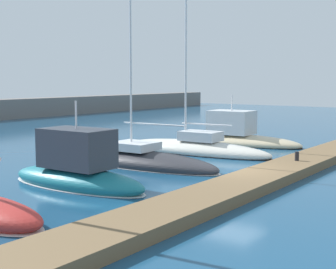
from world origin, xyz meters
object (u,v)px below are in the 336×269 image
sailboat_charcoal_third (136,161)px  sailboat_ivory_fourth (194,149)px  dock_bollard (297,156)px  motorboat_teal_second (76,170)px  motorboat_sand_fifth (240,137)px

sailboat_charcoal_third → sailboat_ivory_fourth: size_ratio=0.95×
sailboat_charcoal_third → dock_bollard: size_ratio=36.36×
motorboat_teal_second → sailboat_ivory_fourth: (10.74, 1.16, -0.43)m
sailboat_charcoal_third → motorboat_sand_fifth: (10.61, -0.39, 0.29)m
sailboat_ivory_fourth → dock_bollard: bearing=164.5°
sailboat_ivory_fourth → motorboat_sand_fifth: bearing=-95.5°
sailboat_ivory_fourth → motorboat_teal_second: bearing=94.3°
motorboat_teal_second → sailboat_charcoal_third: size_ratio=0.44×
sailboat_ivory_fourth → sailboat_charcoal_third: bearing=87.4°
dock_bollard → motorboat_sand_fifth: bearing=44.1°
sailboat_ivory_fourth → dock_bollard: size_ratio=38.43×
motorboat_teal_second → sailboat_charcoal_third: (5.37, 1.22, -0.45)m
sailboat_ivory_fourth → motorboat_sand_fifth: 5.25m
motorboat_sand_fifth → dock_bollard: size_ratio=19.02×
motorboat_teal_second → sailboat_ivory_fourth: bearing=-84.9°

